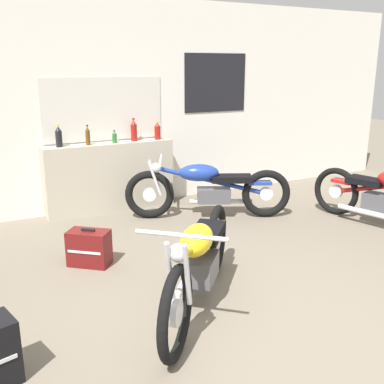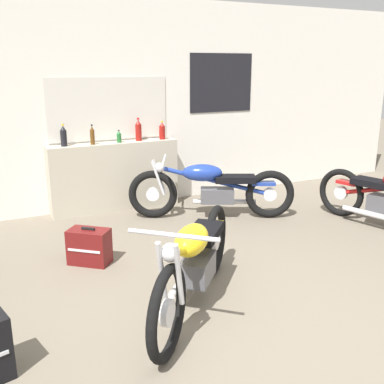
{
  "view_description": "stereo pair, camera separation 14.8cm",
  "coord_description": "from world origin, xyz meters",
  "px_view_note": "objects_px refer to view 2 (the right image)",
  "views": [
    {
      "loc": [
        -1.8,
        -2.31,
        1.92
      ],
      "look_at": [
        0.19,
        1.53,
        0.7
      ],
      "focal_mm": 42.0,
      "sensor_mm": 36.0,
      "label": 1
    },
    {
      "loc": [
        -1.67,
        -2.38,
        1.92
      ],
      "look_at": [
        0.19,
        1.53,
        0.7
      ],
      "focal_mm": 42.0,
      "sensor_mm": 36.0,
      "label": 2
    }
  ],
  "objects_px": {
    "bottle_rightmost": "(162,131)",
    "motorcycle_yellow": "(195,260)",
    "bottle_center": "(119,137)",
    "bottle_right_center": "(138,131)",
    "bottle_leftmost": "(64,136)",
    "bottle_left_center": "(92,136)",
    "motorcycle_blue": "(212,189)",
    "hard_case_darkred": "(89,247)"
  },
  "relations": [
    {
      "from": "bottle_rightmost",
      "to": "motorcycle_blue",
      "type": "bearing_deg",
      "value": -69.24
    },
    {
      "from": "bottle_leftmost",
      "to": "bottle_center",
      "type": "xyz_separation_m",
      "value": [
        0.72,
        -0.02,
        -0.05
      ]
    },
    {
      "from": "bottle_left_center",
      "to": "bottle_rightmost",
      "type": "relative_size",
      "value": 1.03
    },
    {
      "from": "bottle_rightmost",
      "to": "motorcycle_yellow",
      "type": "xyz_separation_m",
      "value": [
        -0.85,
        -2.82,
        -0.63
      ]
    },
    {
      "from": "motorcycle_yellow",
      "to": "motorcycle_blue",
      "type": "bearing_deg",
      "value": 58.78
    },
    {
      "from": "bottle_leftmost",
      "to": "bottle_left_center",
      "type": "xyz_separation_m",
      "value": [
        0.36,
        -0.03,
        -0.01
      ]
    },
    {
      "from": "bottle_rightmost",
      "to": "bottle_right_center",
      "type": "bearing_deg",
      "value": 175.62
    },
    {
      "from": "bottle_leftmost",
      "to": "motorcycle_blue",
      "type": "bearing_deg",
      "value": -27.73
    },
    {
      "from": "bottle_right_center",
      "to": "motorcycle_yellow",
      "type": "height_order",
      "value": "bottle_right_center"
    },
    {
      "from": "bottle_center",
      "to": "motorcycle_blue",
      "type": "height_order",
      "value": "bottle_center"
    },
    {
      "from": "bottle_left_center",
      "to": "hard_case_darkred",
      "type": "distance_m",
      "value": 1.85
    },
    {
      "from": "bottle_left_center",
      "to": "motorcycle_yellow",
      "type": "relative_size",
      "value": 0.17
    },
    {
      "from": "hard_case_darkred",
      "to": "motorcycle_blue",
      "type": "bearing_deg",
      "value": 22.34
    },
    {
      "from": "bottle_center",
      "to": "motorcycle_yellow",
      "type": "height_order",
      "value": "bottle_center"
    },
    {
      "from": "bottle_right_center",
      "to": "bottle_rightmost",
      "type": "height_order",
      "value": "bottle_right_center"
    },
    {
      "from": "bottle_leftmost",
      "to": "bottle_left_center",
      "type": "distance_m",
      "value": 0.36
    },
    {
      "from": "bottle_left_center",
      "to": "motorcycle_yellow",
      "type": "xyz_separation_m",
      "value": [
        0.13,
        -2.8,
        -0.63
      ]
    },
    {
      "from": "bottle_center",
      "to": "bottle_right_center",
      "type": "distance_m",
      "value": 0.3
    },
    {
      "from": "bottle_left_center",
      "to": "hard_case_darkred",
      "type": "bearing_deg",
      "value": -106.2
    },
    {
      "from": "bottle_center",
      "to": "motorcycle_blue",
      "type": "relative_size",
      "value": 0.08
    },
    {
      "from": "bottle_leftmost",
      "to": "bottle_center",
      "type": "bearing_deg",
      "value": -1.65
    },
    {
      "from": "bottle_leftmost",
      "to": "bottle_rightmost",
      "type": "distance_m",
      "value": 1.34
    },
    {
      "from": "bottle_right_center",
      "to": "bottle_rightmost",
      "type": "xyz_separation_m",
      "value": [
        0.34,
        -0.03,
        -0.02
      ]
    },
    {
      "from": "bottle_left_center",
      "to": "bottle_rightmost",
      "type": "xyz_separation_m",
      "value": [
        0.98,
        0.02,
        -0.0
      ]
    },
    {
      "from": "bottle_leftmost",
      "to": "bottle_center",
      "type": "relative_size",
      "value": 1.69
    },
    {
      "from": "bottle_right_center",
      "to": "motorcycle_yellow",
      "type": "xyz_separation_m",
      "value": [
        -0.52,
        -2.84,
        -0.65
      ]
    },
    {
      "from": "bottle_right_center",
      "to": "motorcycle_yellow",
      "type": "distance_m",
      "value": 2.96
    },
    {
      "from": "bottle_left_center",
      "to": "bottle_right_center",
      "type": "height_order",
      "value": "bottle_right_center"
    },
    {
      "from": "bottle_leftmost",
      "to": "hard_case_darkred",
      "type": "bearing_deg",
      "value": -93.49
    },
    {
      "from": "motorcycle_yellow",
      "to": "bottle_left_center",
      "type": "bearing_deg",
      "value": 92.57
    },
    {
      "from": "hard_case_darkred",
      "to": "bottle_leftmost",
      "type": "bearing_deg",
      "value": 86.51
    },
    {
      "from": "bottle_right_center",
      "to": "bottle_left_center",
      "type": "bearing_deg",
      "value": -176.07
    },
    {
      "from": "bottle_rightmost",
      "to": "bottle_leftmost",
      "type": "bearing_deg",
      "value": 179.55
    },
    {
      "from": "bottle_leftmost",
      "to": "bottle_center",
      "type": "distance_m",
      "value": 0.72
    },
    {
      "from": "bottle_left_center",
      "to": "motorcycle_blue",
      "type": "height_order",
      "value": "bottle_left_center"
    },
    {
      "from": "bottle_left_center",
      "to": "motorcycle_blue",
      "type": "xyz_separation_m",
      "value": [
        1.31,
        -0.85,
        -0.66
      ]
    },
    {
      "from": "bottle_right_center",
      "to": "bottle_center",
      "type": "bearing_deg",
      "value": -172.87
    },
    {
      "from": "hard_case_darkred",
      "to": "bottle_left_center",
      "type": "bearing_deg",
      "value": 73.8
    },
    {
      "from": "bottle_center",
      "to": "motorcycle_yellow",
      "type": "relative_size",
      "value": 0.11
    },
    {
      "from": "motorcycle_yellow",
      "to": "bottle_leftmost",
      "type": "bearing_deg",
      "value": 99.74
    },
    {
      "from": "bottle_leftmost",
      "to": "bottle_rightmost",
      "type": "xyz_separation_m",
      "value": [
        1.34,
        -0.01,
        -0.01
      ]
    },
    {
      "from": "motorcycle_yellow",
      "to": "hard_case_darkred",
      "type": "height_order",
      "value": "motorcycle_yellow"
    }
  ]
}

